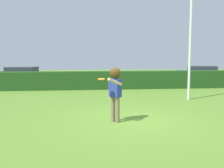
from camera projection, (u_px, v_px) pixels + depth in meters
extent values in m
plane|color=olive|center=(130.00, 121.00, 8.87)|extent=(60.00, 60.00, 0.00)
cylinder|color=#7D6D4F|center=(118.00, 110.00, 8.61)|extent=(0.14, 0.14, 0.84)
cylinder|color=#7D6D4F|center=(113.00, 109.00, 8.74)|extent=(0.14, 0.14, 0.84)
cube|color=#293796|center=(115.00, 88.00, 8.59)|extent=(0.42, 0.43, 0.58)
cylinder|color=tan|center=(115.00, 82.00, 8.21)|extent=(0.52, 0.47, 0.30)
cylinder|color=tan|center=(110.00, 88.00, 8.75)|extent=(0.09, 0.09, 0.62)
sphere|color=tan|center=(115.00, 74.00, 8.54)|extent=(0.22, 0.22, 0.22)
sphere|color=#4A3514|center=(115.00, 73.00, 8.54)|extent=(0.36, 0.36, 0.36)
cylinder|color=orange|center=(101.00, 79.00, 8.21)|extent=(0.23, 0.23, 0.04)
cylinder|color=silver|center=(190.00, 46.00, 12.74)|extent=(0.12, 0.12, 5.21)
cube|color=#21481A|center=(108.00, 80.00, 17.03)|extent=(24.14, 0.90, 1.14)
cube|color=black|center=(22.00, 75.00, 20.87)|extent=(4.44, 2.45, 0.55)
cube|color=#2D333D|center=(22.00, 69.00, 20.82)|extent=(2.45, 1.94, 0.40)
cylinder|color=black|center=(44.00, 78.00, 21.63)|extent=(0.61, 0.21, 0.60)
cylinder|color=black|center=(36.00, 80.00, 19.94)|extent=(0.61, 0.21, 0.60)
cylinder|color=black|center=(9.00, 78.00, 21.86)|extent=(0.61, 0.21, 0.60)
cube|color=#263FA5|center=(202.00, 74.00, 22.52)|extent=(4.47, 2.60, 0.55)
cube|color=#2D333D|center=(202.00, 68.00, 22.47)|extent=(2.49, 2.02, 0.40)
cylinder|color=black|center=(217.00, 76.00, 23.21)|extent=(0.61, 0.23, 0.60)
cylinder|color=black|center=(223.00, 78.00, 21.54)|extent=(0.61, 0.23, 0.60)
cylinder|color=black|center=(183.00, 76.00, 23.56)|extent=(0.61, 0.23, 0.60)
cylinder|color=black|center=(186.00, 78.00, 21.89)|extent=(0.61, 0.23, 0.60)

